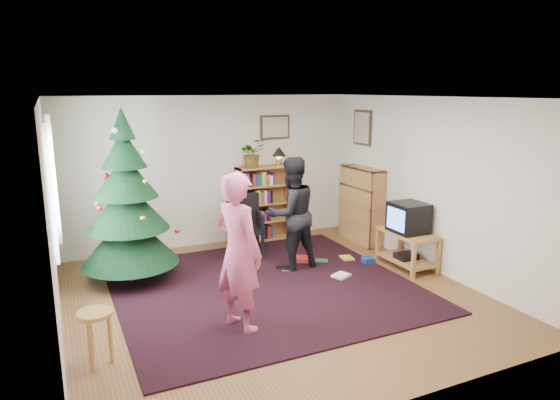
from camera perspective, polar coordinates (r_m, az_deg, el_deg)
name	(u,v)px	position (r m, az deg, el deg)	size (l,w,h in m)	color
floor	(273,296)	(6.53, -0.78, -10.87)	(5.00, 5.00, 0.00)	brown
ceiling	(273,98)	(6.00, -0.85, 11.62)	(5.00, 5.00, 0.00)	white
wall_back	(212,171)	(8.45, -7.79, 3.27)	(5.00, 0.02, 2.50)	silver
wall_front	(402,264)	(4.08, 13.82, -7.13)	(5.00, 0.02, 2.50)	silver
wall_left	(51,224)	(5.64, -24.71, -2.47)	(0.02, 5.00, 2.50)	silver
wall_right	(431,185)	(7.50, 16.89, 1.66)	(0.02, 5.00, 2.50)	silver
rug	(264,287)	(6.78, -1.84, -9.87)	(3.80, 3.60, 0.02)	black
window_pane	(51,189)	(6.17, -24.72, 1.14)	(0.04, 1.20, 1.40)	silver
curtain	(53,179)	(6.86, -24.47, 2.21)	(0.06, 0.35, 1.60)	silver
picture_back	(275,127)	(8.75, -0.59, 8.32)	(0.55, 0.03, 0.42)	#4C3319
picture_right	(362,128)	(8.76, 9.40, 8.16)	(0.03, 0.50, 0.60)	#4C3319
christmas_tree	(128,211)	(7.03, -17.01, -1.23)	(1.31, 1.31, 2.38)	#3F2816
bookshelf_back	(263,202)	(8.70, -1.91, -0.27)	(0.95, 0.30, 1.30)	#A66A3B
bookshelf_right	(362,204)	(8.67, 9.30, -0.48)	(0.30, 0.95, 1.30)	#A66A3B
tv_stand	(407,247)	(7.63, 14.30, -5.18)	(0.50, 0.90, 0.55)	#A66A3B
crt_tv	(408,218)	(7.51, 14.47, -1.96)	(0.46, 0.50, 0.44)	black
armchair	(243,223)	(7.93, -4.30, -2.63)	(0.64, 0.64, 0.97)	black
stool	(96,324)	(5.16, -20.33, -13.15)	(0.33, 0.33, 0.56)	#A66A3B
person_standing	(239,252)	(5.42, -4.75, -5.97)	(0.64, 0.42, 1.76)	#CF5281
person_by_chair	(291,214)	(7.23, 1.29, -1.58)	(0.81, 0.63, 1.66)	black
potted_plant	(252,153)	(8.48, -3.20, 5.37)	(0.43, 0.37, 0.48)	gray
table_lamp	(279,153)	(8.68, -0.12, 5.43)	(0.24, 0.24, 0.32)	#A57F33
floor_clutter	(328,263)	(7.58, 5.52, -7.21)	(1.44, 1.02, 0.08)	#A51E19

